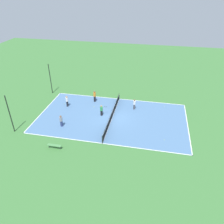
# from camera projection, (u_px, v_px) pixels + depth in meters

# --- Properties ---
(ground_plane) EXTENTS (80.00, 80.00, 0.00)m
(ground_plane) POSITION_uv_depth(u_px,v_px,m) (112.00, 118.00, 29.24)
(ground_plane) COLOR #3D7538
(court_surface) EXTENTS (11.10, 19.66, 0.02)m
(court_surface) POSITION_uv_depth(u_px,v_px,m) (112.00, 118.00, 29.23)
(court_surface) COLOR #4C729E
(court_surface) RESTS_ON ground_plane
(tennis_net) EXTENTS (10.90, 0.10, 0.96)m
(tennis_net) POSITION_uv_depth(u_px,v_px,m) (112.00, 115.00, 28.97)
(tennis_net) COLOR black
(tennis_net) RESTS_ON court_surface
(bench) EXTENTS (0.36, 1.57, 0.45)m
(bench) POSITION_uv_depth(u_px,v_px,m) (54.00, 146.00, 23.73)
(bench) COLOR #4C8C4C
(bench) RESTS_ON ground_plane
(player_far_white) EXTENTS (0.38, 0.38, 1.67)m
(player_far_white) POSITION_uv_depth(u_px,v_px,m) (67.00, 100.00, 31.36)
(player_far_white) COLOR black
(player_far_white) RESTS_ON court_surface
(player_near_white) EXTENTS (0.46, 0.46, 1.57)m
(player_near_white) POSITION_uv_depth(u_px,v_px,m) (134.00, 104.00, 30.70)
(player_near_white) COLOR #4C4C51
(player_near_white) RESTS_ON court_surface
(player_far_green) EXTENTS (0.83, 0.94, 1.57)m
(player_far_green) POSITION_uv_depth(u_px,v_px,m) (102.00, 110.00, 29.26)
(player_far_green) COLOR black
(player_far_green) RESTS_ON court_surface
(player_baseline_gray) EXTENTS (0.40, 0.40, 1.57)m
(player_baseline_gray) POSITION_uv_depth(u_px,v_px,m) (61.00, 120.00, 27.06)
(player_baseline_gray) COLOR navy
(player_baseline_gray) RESTS_ON court_surface
(player_center_orange) EXTENTS (0.51, 0.51, 1.78)m
(player_center_orange) POSITION_uv_depth(u_px,v_px,m) (95.00, 95.00, 32.56)
(player_center_orange) COLOR black
(player_center_orange) RESTS_ON court_surface
(tennis_ball_near_net) EXTENTS (0.07, 0.07, 0.07)m
(tennis_ball_near_net) POSITION_uv_depth(u_px,v_px,m) (94.00, 107.00, 31.66)
(tennis_ball_near_net) COLOR #CCE033
(tennis_ball_near_net) RESTS_ON court_surface
(tennis_ball_midcourt) EXTENTS (0.07, 0.07, 0.07)m
(tennis_ball_midcourt) POSITION_uv_depth(u_px,v_px,m) (164.00, 140.00, 25.09)
(tennis_ball_midcourt) COLOR #CCE033
(tennis_ball_midcourt) RESTS_ON court_surface
(tennis_ball_left_sideline) EXTENTS (0.07, 0.07, 0.07)m
(tennis_ball_left_sideline) POSITION_uv_depth(u_px,v_px,m) (164.00, 107.00, 31.63)
(tennis_ball_left_sideline) COLOR #CCE033
(tennis_ball_left_sideline) RESTS_ON court_surface
(tennis_ball_right_alley) EXTENTS (0.07, 0.07, 0.07)m
(tennis_ball_right_alley) POSITION_uv_depth(u_px,v_px,m) (64.00, 104.00, 32.43)
(tennis_ball_right_alley) COLOR #CCE033
(tennis_ball_right_alley) RESTS_ON court_surface
(fence_post_back_left) EXTENTS (0.12, 0.12, 4.89)m
(fence_post_back_left) POSITION_uv_depth(u_px,v_px,m) (10.00, 114.00, 25.34)
(fence_post_back_left) COLOR black
(fence_post_back_left) RESTS_ON ground_plane
(fence_post_back_right) EXTENTS (0.12, 0.12, 4.89)m
(fence_post_back_right) POSITION_uv_depth(u_px,v_px,m) (50.00, 79.00, 34.38)
(fence_post_back_right) COLOR black
(fence_post_back_right) RESTS_ON ground_plane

